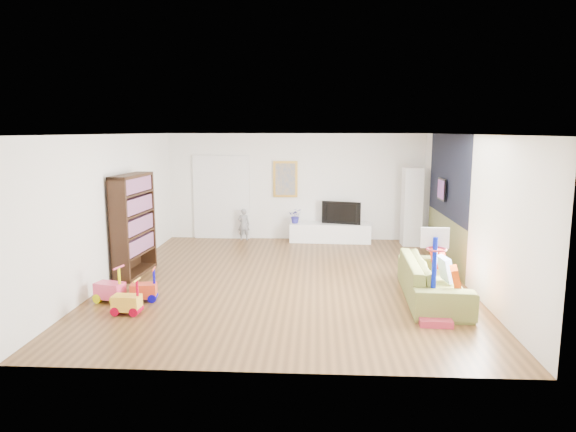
# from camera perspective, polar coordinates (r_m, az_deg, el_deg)

# --- Properties ---
(floor) EXTENTS (6.50, 7.50, 0.00)m
(floor) POSITION_cam_1_polar(r_m,az_deg,el_deg) (9.69, -0.13, -7.11)
(floor) COLOR brown
(floor) RESTS_ON ground
(ceiling) EXTENTS (6.50, 7.50, 0.00)m
(ceiling) POSITION_cam_1_polar(r_m,az_deg,el_deg) (9.29, -0.14, 9.06)
(ceiling) COLOR white
(ceiling) RESTS_ON ground
(wall_back) EXTENTS (6.50, 0.00, 2.70)m
(wall_back) POSITION_cam_1_polar(r_m,az_deg,el_deg) (13.11, 0.81, 3.26)
(wall_back) COLOR white
(wall_back) RESTS_ON ground
(wall_front) EXTENTS (6.50, 0.00, 2.70)m
(wall_front) POSITION_cam_1_polar(r_m,az_deg,el_deg) (5.73, -2.31, -4.82)
(wall_front) COLOR silver
(wall_front) RESTS_ON ground
(wall_left) EXTENTS (0.00, 7.50, 2.70)m
(wall_left) POSITION_cam_1_polar(r_m,az_deg,el_deg) (10.12, -18.84, 0.91)
(wall_left) COLOR white
(wall_left) RESTS_ON ground
(wall_right) EXTENTS (0.00, 7.50, 2.70)m
(wall_right) POSITION_cam_1_polar(r_m,az_deg,el_deg) (9.77, 19.27, 0.60)
(wall_right) COLOR silver
(wall_right) RESTS_ON ground
(navy_accent) EXTENTS (0.01, 3.20, 1.70)m
(navy_accent) POSITION_cam_1_polar(r_m,az_deg,el_deg) (11.05, 17.35, 4.28)
(navy_accent) COLOR black
(navy_accent) RESTS_ON wall_right
(olive_wainscot) EXTENTS (0.01, 3.20, 1.00)m
(olive_wainscot) POSITION_cam_1_polar(r_m,az_deg,el_deg) (11.24, 17.01, -2.59)
(olive_wainscot) COLOR brown
(olive_wainscot) RESTS_ON wall_right
(doorway) EXTENTS (1.45, 0.06, 2.10)m
(doorway) POSITION_cam_1_polar(r_m,az_deg,el_deg) (13.32, -7.40, 1.98)
(doorway) COLOR white
(doorway) RESTS_ON ground
(painting_back) EXTENTS (0.62, 0.06, 0.92)m
(painting_back) POSITION_cam_1_polar(r_m,az_deg,el_deg) (13.06, -0.29, 4.12)
(painting_back) COLOR gold
(painting_back) RESTS_ON wall_back
(artwork_right) EXTENTS (0.04, 0.56, 0.46)m
(artwork_right) POSITION_cam_1_polar(r_m,az_deg,el_deg) (11.25, 16.71, 2.86)
(artwork_right) COLOR #7F3F8C
(artwork_right) RESTS_ON wall_right
(media_console) EXTENTS (2.03, 0.58, 0.47)m
(media_console) POSITION_cam_1_polar(r_m,az_deg,el_deg) (12.94, 4.71, -1.86)
(media_console) COLOR white
(media_console) RESTS_ON ground
(tall_cabinet) EXTENTS (0.46, 0.46, 1.90)m
(tall_cabinet) POSITION_cam_1_polar(r_m,az_deg,el_deg) (12.79, 13.59, 1.02)
(tall_cabinet) COLOR silver
(tall_cabinet) RESTS_ON ground
(bookshelf) EXTENTS (0.44, 1.35, 1.95)m
(bookshelf) POSITION_cam_1_polar(r_m,az_deg,el_deg) (10.32, -16.80, -0.93)
(bookshelf) COLOR black
(bookshelf) RESTS_ON ground
(sofa) EXTENTS (1.00, 2.34, 0.67)m
(sofa) POSITION_cam_1_polar(r_m,az_deg,el_deg) (8.86, 15.81, -6.82)
(sofa) COLOR olive
(sofa) RESTS_ON ground
(basketball_hoop) EXTENTS (0.50, 0.60, 1.37)m
(basketball_hoop) POSITION_cam_1_polar(r_m,az_deg,el_deg) (7.75, 16.10, -6.46)
(basketball_hoop) COLOR #A9273C
(basketball_hoop) RESTS_ON ground
(ride_on_yellow) EXTENTS (0.43, 0.28, 0.55)m
(ride_on_yellow) POSITION_cam_1_polar(r_m,az_deg,el_deg) (8.25, -17.52, -8.53)
(ride_on_yellow) COLOR yellow
(ride_on_yellow) RESTS_ON ground
(ride_on_orange) EXTENTS (0.44, 0.31, 0.55)m
(ride_on_orange) POSITION_cam_1_polar(r_m,az_deg,el_deg) (8.79, -15.77, -7.38)
(ride_on_orange) COLOR red
(ride_on_orange) RESTS_ON ground
(ride_on_pink) EXTENTS (0.51, 0.39, 0.61)m
(ride_on_pink) POSITION_cam_1_polar(r_m,az_deg,el_deg) (8.89, -19.23, -7.14)
(ride_on_pink) COLOR #E64069
(ride_on_pink) RESTS_ON ground
(child) EXTENTS (0.32, 0.23, 0.81)m
(child) POSITION_cam_1_polar(r_m,az_deg,el_deg) (13.12, -4.95, -0.94)
(child) COLOR gray
(child) RESTS_ON ground
(tv) EXTENTS (0.98, 0.39, 0.57)m
(tv) POSITION_cam_1_polar(r_m,az_deg,el_deg) (12.89, 6.03, 0.42)
(tv) COLOR black
(tv) RESTS_ON media_console
(vase_plant) EXTENTS (0.34, 0.30, 0.37)m
(vase_plant) POSITION_cam_1_polar(r_m,az_deg,el_deg) (12.88, 0.86, 0.02)
(vase_plant) COLOR navy
(vase_plant) RESTS_ON media_console
(pillow_left) EXTENTS (0.18, 0.41, 0.39)m
(pillow_left) POSITION_cam_1_polar(r_m,az_deg,el_deg) (8.21, 18.19, -6.81)
(pillow_left) COLOR #C33807
(pillow_left) RESTS_ON sofa
(pillow_center) EXTENTS (0.16, 0.41, 0.40)m
(pillow_center) POSITION_cam_1_polar(r_m,az_deg,el_deg) (8.82, 17.12, -5.64)
(pillow_center) COLOR silver
(pillow_center) RESTS_ON sofa
(pillow_right) EXTENTS (0.20, 0.39, 0.38)m
(pillow_right) POSITION_cam_1_polar(r_m,az_deg,el_deg) (9.48, 16.36, -4.57)
(pillow_right) COLOR red
(pillow_right) RESTS_ON sofa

